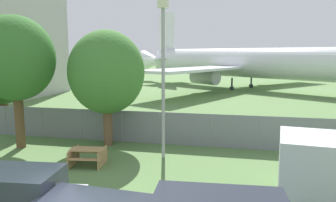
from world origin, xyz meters
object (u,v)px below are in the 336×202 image
object	(u,v)px
picnic_bench_near_cabin	(88,155)
tree_left_of_cabin	(107,72)
tree_near_hangar	(16,59)
tree_behind_benches	(0,60)
car_white_van_mid_left	(7,197)
portable_cabin	(335,174)
airplane	(251,63)

from	to	relation	value
picnic_bench_near_cabin	tree_left_of_cabin	world-z (taller)	tree_left_of_cabin
tree_near_hangar	tree_left_of_cabin	xyz separation A→B (m)	(4.41, 1.46, -0.73)
tree_left_of_cabin	tree_behind_benches	bearing A→B (deg)	162.34
car_white_van_mid_left	portable_cabin	bearing A→B (deg)	-166.65
portable_cabin	tree_near_hangar	xyz separation A→B (m)	(-14.54, 3.99, 3.57)
airplane	tree_left_of_cabin	size ratio (longest dim) A/B	6.41
car_white_van_mid_left	tree_near_hangar	bearing A→B (deg)	-61.42
portable_cabin	tree_left_of_cabin	world-z (taller)	tree_left_of_cabin
tree_left_of_cabin	car_white_van_mid_left	bearing A→B (deg)	-86.61
airplane	tree_near_hangar	world-z (taller)	airplane
tree_left_of_cabin	tree_behind_benches	xyz separation A→B (m)	(-8.87, 2.83, 0.59)
picnic_bench_near_cabin	tree_near_hangar	size ratio (longest dim) A/B	0.25
portable_cabin	tree_left_of_cabin	size ratio (longest dim) A/B	0.60
airplane	portable_cabin	xyz separation A→B (m)	(1.63, -35.99, -2.51)
picnic_bench_near_cabin	tree_near_hangar	bearing A→B (deg)	159.17
tree_behind_benches	car_white_van_mid_left	distance (m)	15.35
portable_cabin	tree_left_of_cabin	bearing A→B (deg)	158.20
portable_cabin	picnic_bench_near_cabin	world-z (taller)	portable_cabin
car_white_van_mid_left	airplane	bearing A→B (deg)	-107.02
picnic_bench_near_cabin	tree_left_of_cabin	distance (m)	4.85
tree_left_of_cabin	car_white_van_mid_left	distance (m)	9.29
picnic_bench_near_cabin	airplane	bearing A→B (deg)	76.49
tree_behind_benches	car_white_van_mid_left	xyz separation A→B (m)	(9.39, -11.57, -3.69)
picnic_bench_near_cabin	tree_behind_benches	bearing A→B (deg)	146.56
picnic_bench_near_cabin	tree_behind_benches	world-z (taller)	tree_behind_benches
tree_near_hangar	tree_left_of_cabin	world-z (taller)	tree_near_hangar
tree_near_hangar	tree_behind_benches	size ratio (longest dim) A/B	0.92
tree_left_of_cabin	car_white_van_mid_left	size ratio (longest dim) A/B	1.43
airplane	picnic_bench_near_cabin	size ratio (longest dim) A/B	23.52
picnic_bench_near_cabin	tree_behind_benches	size ratio (longest dim) A/B	0.22
airplane	tree_behind_benches	world-z (taller)	airplane
picnic_bench_near_cabin	tree_near_hangar	xyz separation A→B (m)	(-4.79, 1.82, 4.28)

